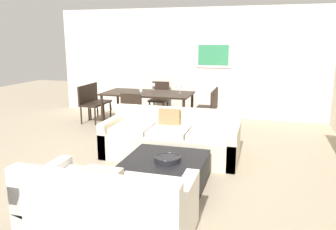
# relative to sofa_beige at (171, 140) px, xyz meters

# --- Properties ---
(ground_plane) EXTENTS (18.00, 18.00, 0.00)m
(ground_plane) POSITION_rel_sofa_beige_xyz_m (-0.02, -0.34, -0.29)
(ground_plane) COLOR tan
(back_wall_unit) EXTENTS (8.40, 0.09, 2.70)m
(back_wall_unit) POSITION_rel_sofa_beige_xyz_m (0.28, 3.19, 1.06)
(back_wall_unit) COLOR silver
(back_wall_unit) RESTS_ON ground
(sofa_beige) EXTENTS (2.23, 0.90, 0.78)m
(sofa_beige) POSITION_rel_sofa_beige_xyz_m (0.00, 0.00, 0.00)
(sofa_beige) COLOR beige
(sofa_beige) RESTS_ON ground
(loveseat_white) EXTENTS (1.66, 0.90, 0.78)m
(loveseat_white) POSITION_rel_sofa_beige_xyz_m (0.01, -2.38, 0.00)
(loveseat_white) COLOR white
(loveseat_white) RESTS_ON ground
(coffee_table) EXTENTS (1.06, 1.07, 0.38)m
(coffee_table) POSITION_rel_sofa_beige_xyz_m (0.23, -1.11, -0.10)
(coffee_table) COLOR black
(coffee_table) RESTS_ON ground
(decorative_bowl) EXTENTS (0.35, 0.35, 0.07)m
(decorative_bowl) POSITION_rel_sofa_beige_xyz_m (0.28, -1.19, 0.12)
(decorative_bowl) COLOR black
(decorative_bowl) RESTS_ON coffee_table
(dining_table) EXTENTS (2.01, 0.98, 0.75)m
(dining_table) POSITION_rel_sofa_beige_xyz_m (-1.09, 1.95, 0.40)
(dining_table) COLOR black
(dining_table) RESTS_ON ground
(dining_chair_right_far) EXTENTS (0.44, 0.44, 0.88)m
(dining_chair_right_far) POSITION_rel_sofa_beige_xyz_m (0.32, 2.18, 0.21)
(dining_chair_right_far) COLOR black
(dining_chair_right_far) RESTS_ON ground
(dining_chair_foot) EXTENTS (0.44, 0.44, 0.88)m
(dining_chair_foot) POSITION_rel_sofa_beige_xyz_m (-1.09, 1.06, 0.21)
(dining_chair_foot) COLOR black
(dining_chair_foot) RESTS_ON ground
(dining_chair_left_far) EXTENTS (0.44, 0.44, 0.88)m
(dining_chair_left_far) POSITION_rel_sofa_beige_xyz_m (-2.50, 2.18, 0.21)
(dining_chair_left_far) COLOR black
(dining_chair_left_far) RESTS_ON ground
(dining_chair_head) EXTENTS (0.44, 0.44, 0.88)m
(dining_chair_head) POSITION_rel_sofa_beige_xyz_m (-1.09, 2.85, 0.21)
(dining_chair_head) COLOR black
(dining_chair_head) RESTS_ON ground
(dining_chair_right_near) EXTENTS (0.44, 0.44, 0.88)m
(dining_chair_right_near) POSITION_rel_sofa_beige_xyz_m (0.32, 1.73, 0.21)
(dining_chair_right_near) COLOR black
(dining_chair_right_near) RESTS_ON ground
(dining_chair_left_near) EXTENTS (0.44, 0.44, 0.88)m
(dining_chair_left_near) POSITION_rel_sofa_beige_xyz_m (-2.50, 1.73, 0.21)
(dining_chair_left_near) COLOR black
(dining_chair_left_near) RESTS_ON ground
(wine_glass_right_far) EXTENTS (0.08, 0.08, 0.17)m
(wine_glass_right_far) POSITION_rel_sofa_beige_xyz_m (-0.36, 2.08, 0.58)
(wine_glass_right_far) COLOR silver
(wine_glass_right_far) RESTS_ON dining_table
(wine_glass_head) EXTENTS (0.07, 0.07, 0.16)m
(wine_glass_head) POSITION_rel_sofa_beige_xyz_m (-1.09, 2.39, 0.57)
(wine_glass_head) COLOR silver
(wine_glass_head) RESTS_ON dining_table
(wine_glass_foot) EXTENTS (0.07, 0.07, 0.15)m
(wine_glass_foot) POSITION_rel_sofa_beige_xyz_m (-1.09, 1.52, 0.57)
(wine_glass_foot) COLOR silver
(wine_glass_foot) RESTS_ON dining_table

